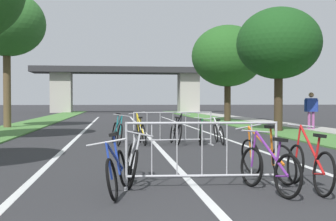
{
  "coord_description": "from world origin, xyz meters",
  "views": [
    {
      "loc": [
        -1.26,
        -2.73,
        1.38
      ],
      "look_at": [
        0.34,
        10.49,
        1.09
      ],
      "focal_mm": 46.27,
      "sensor_mm": 36.0,
      "label": 1
    }
  ],
  "objects_px": {
    "bicycle_orange_0": "(266,158)",
    "bicycle_silver_4": "(131,162)",
    "bicycle_red_5": "(309,166)",
    "crowd_barrier_second": "(173,129)",
    "pedestrian_strolling": "(311,107)",
    "bicycle_teal_6": "(117,132)",
    "tree_right_oak_mid": "(279,44)",
    "bicycle_blue_2": "(117,170)",
    "bicycle_purple_3": "(269,169)",
    "bicycle_yellow_7": "(141,132)",
    "tree_left_pine_near": "(7,24)",
    "crowd_barrier_nearest": "(202,154)",
    "bicycle_black_1": "(176,132)",
    "bicycle_green_8": "(201,133)",
    "bicycle_white_9": "(219,133)",
    "tree_right_pine_far": "(228,56)"
  },
  "relations": [
    {
      "from": "bicycle_purple_3",
      "to": "crowd_barrier_nearest",
      "type": "bearing_deg",
      "value": 135.88
    },
    {
      "from": "crowd_barrier_nearest",
      "to": "bicycle_purple_3",
      "type": "height_order",
      "value": "crowd_barrier_nearest"
    },
    {
      "from": "tree_right_pine_far",
      "to": "bicycle_green_8",
      "type": "distance_m",
      "value": 15.6
    },
    {
      "from": "bicycle_red_5",
      "to": "bicycle_yellow_7",
      "type": "relative_size",
      "value": 0.99
    },
    {
      "from": "bicycle_orange_0",
      "to": "bicycle_blue_2",
      "type": "height_order",
      "value": "bicycle_orange_0"
    },
    {
      "from": "bicycle_red_5",
      "to": "bicycle_yellow_7",
      "type": "height_order",
      "value": "bicycle_yellow_7"
    },
    {
      "from": "bicycle_silver_4",
      "to": "bicycle_white_9",
      "type": "distance_m",
      "value": 7.09
    },
    {
      "from": "crowd_barrier_second",
      "to": "bicycle_purple_3",
      "type": "relative_size",
      "value": 1.6
    },
    {
      "from": "bicycle_silver_4",
      "to": "tree_right_pine_far",
      "type": "bearing_deg",
      "value": -110.68
    },
    {
      "from": "bicycle_white_9",
      "to": "bicycle_silver_4",
      "type": "bearing_deg",
      "value": -112.45
    },
    {
      "from": "crowd_barrier_second",
      "to": "pedestrian_strolling",
      "type": "height_order",
      "value": "pedestrian_strolling"
    },
    {
      "from": "tree_right_oak_mid",
      "to": "bicycle_yellow_7",
      "type": "bearing_deg",
      "value": -142.89
    },
    {
      "from": "crowd_barrier_nearest",
      "to": "pedestrian_strolling",
      "type": "distance_m",
      "value": 14.53
    },
    {
      "from": "tree_right_pine_far",
      "to": "bicycle_white_9",
      "type": "xyz_separation_m",
      "value": [
        -4.07,
        -14.35,
        -4.0
      ]
    },
    {
      "from": "tree_left_pine_near",
      "to": "bicycle_yellow_7",
      "type": "relative_size",
      "value": 4.07
    },
    {
      "from": "crowd_barrier_nearest",
      "to": "tree_right_pine_far",
      "type": "bearing_deg",
      "value": 74.19
    },
    {
      "from": "bicycle_black_1",
      "to": "bicycle_silver_4",
      "type": "distance_m",
      "value": 6.56
    },
    {
      "from": "bicycle_blue_2",
      "to": "bicycle_purple_3",
      "type": "relative_size",
      "value": 1.02
    },
    {
      "from": "bicycle_silver_4",
      "to": "bicycle_red_5",
      "type": "height_order",
      "value": "bicycle_red_5"
    },
    {
      "from": "bicycle_orange_0",
      "to": "bicycle_silver_4",
      "type": "distance_m",
      "value": 2.35
    },
    {
      "from": "crowd_barrier_second",
      "to": "pedestrian_strolling",
      "type": "bearing_deg",
      "value": 39.02
    },
    {
      "from": "bicycle_blue_2",
      "to": "bicycle_purple_3",
      "type": "xyz_separation_m",
      "value": [
        2.28,
        -0.18,
        0.01
      ]
    },
    {
      "from": "bicycle_silver_4",
      "to": "bicycle_red_5",
      "type": "bearing_deg",
      "value": 159.71
    },
    {
      "from": "crowd_barrier_nearest",
      "to": "bicycle_red_5",
      "type": "bearing_deg",
      "value": -15.23
    },
    {
      "from": "tree_left_pine_near",
      "to": "bicycle_red_5",
      "type": "relative_size",
      "value": 4.12
    },
    {
      "from": "bicycle_blue_2",
      "to": "pedestrian_strolling",
      "type": "height_order",
      "value": "pedestrian_strolling"
    },
    {
      "from": "bicycle_blue_2",
      "to": "bicycle_silver_4",
      "type": "height_order",
      "value": "bicycle_silver_4"
    },
    {
      "from": "bicycle_teal_6",
      "to": "tree_right_oak_mid",
      "type": "bearing_deg",
      "value": -155.21
    },
    {
      "from": "bicycle_blue_2",
      "to": "crowd_barrier_second",
      "type": "bearing_deg",
      "value": -95.46
    },
    {
      "from": "tree_right_oak_mid",
      "to": "bicycle_blue_2",
      "type": "distance_m",
      "value": 14.6
    },
    {
      "from": "crowd_barrier_nearest",
      "to": "bicycle_red_5",
      "type": "height_order",
      "value": "crowd_barrier_nearest"
    },
    {
      "from": "crowd_barrier_nearest",
      "to": "bicycle_white_9",
      "type": "distance_m",
      "value": 7.15
    },
    {
      "from": "bicycle_orange_0",
      "to": "bicycle_yellow_7",
      "type": "bearing_deg",
      "value": 93.23
    },
    {
      "from": "crowd_barrier_nearest",
      "to": "bicycle_black_1",
      "type": "bearing_deg",
      "value": 85.56
    },
    {
      "from": "bicycle_orange_0",
      "to": "bicycle_blue_2",
      "type": "bearing_deg",
      "value": -175.23
    },
    {
      "from": "crowd_barrier_nearest",
      "to": "tree_left_pine_near",
      "type": "bearing_deg",
      "value": 113.25
    },
    {
      "from": "bicycle_green_8",
      "to": "bicycle_white_9",
      "type": "relative_size",
      "value": 1.0
    },
    {
      "from": "bicycle_blue_2",
      "to": "bicycle_purple_3",
      "type": "distance_m",
      "value": 2.29
    },
    {
      "from": "bicycle_silver_4",
      "to": "bicycle_yellow_7",
      "type": "bearing_deg",
      "value": -96.52
    },
    {
      "from": "bicycle_red_5",
      "to": "bicycle_green_8",
      "type": "height_order",
      "value": "bicycle_red_5"
    },
    {
      "from": "bicycle_black_1",
      "to": "bicycle_white_9",
      "type": "xyz_separation_m",
      "value": [
        1.41,
        0.05,
        -0.04
      ]
    },
    {
      "from": "bicycle_orange_0",
      "to": "bicycle_teal_6",
      "type": "height_order",
      "value": "bicycle_teal_6"
    },
    {
      "from": "tree_left_pine_near",
      "to": "bicycle_orange_0",
      "type": "relative_size",
      "value": 4.02
    },
    {
      "from": "crowd_barrier_second",
      "to": "bicycle_black_1",
      "type": "bearing_deg",
      "value": 69.51
    },
    {
      "from": "pedestrian_strolling",
      "to": "tree_left_pine_near",
      "type": "bearing_deg",
      "value": 173.52
    },
    {
      "from": "crowd_barrier_nearest",
      "to": "bicycle_black_1",
      "type": "xyz_separation_m",
      "value": [
        0.53,
        6.83,
        -0.14
      ]
    },
    {
      "from": "crowd_barrier_nearest",
      "to": "bicycle_orange_0",
      "type": "height_order",
      "value": "crowd_barrier_nearest"
    },
    {
      "from": "bicycle_purple_3",
      "to": "pedestrian_strolling",
      "type": "distance_m",
      "value": 14.54
    },
    {
      "from": "crowd_barrier_nearest",
      "to": "crowd_barrier_second",
      "type": "distance_m",
      "value": 6.45
    },
    {
      "from": "bicycle_black_1",
      "to": "crowd_barrier_second",
      "type": "bearing_deg",
      "value": 66.57
    }
  ]
}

